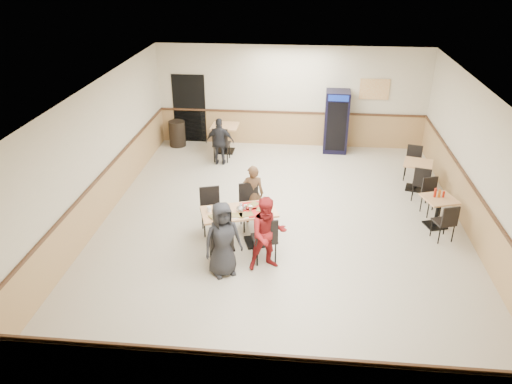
# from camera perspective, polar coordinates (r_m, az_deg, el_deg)

# --- Properties ---
(ground) EXTENTS (10.00, 10.00, 0.00)m
(ground) POSITION_cam_1_polar(r_m,az_deg,el_deg) (11.04, 2.92, -3.79)
(ground) COLOR beige
(ground) RESTS_ON ground
(room_shell) EXTENTS (10.00, 10.00, 10.00)m
(room_shell) POSITION_cam_1_polar(r_m,az_deg,el_deg) (13.15, 11.32, 3.66)
(room_shell) COLOR silver
(room_shell) RESTS_ON ground
(main_table) EXTENTS (1.64, 1.17, 0.79)m
(main_table) POSITION_cam_1_polar(r_m,az_deg,el_deg) (10.08, -1.93, -3.49)
(main_table) COLOR black
(main_table) RESTS_ON ground
(main_chairs) EXTENTS (1.79, 2.06, 1.01)m
(main_chairs) POSITION_cam_1_polar(r_m,az_deg,el_deg) (10.09, -2.23, -3.64)
(main_chairs) COLOR black
(main_chairs) RESTS_ON ground
(diner_woman_left) EXTENTS (0.86, 0.76, 1.47)m
(diner_woman_left) POSITION_cam_1_polar(r_m,az_deg,el_deg) (9.15, -3.83, -5.43)
(diner_woman_left) COLOR #222227
(diner_woman_left) RESTS_ON ground
(diner_woman_right) EXTENTS (0.86, 0.77, 1.48)m
(diner_woman_right) POSITION_cam_1_polar(r_m,az_deg,el_deg) (9.28, 1.35, -4.81)
(diner_woman_right) COLOR maroon
(diner_woman_right) RESTS_ON ground
(diner_man_opposite) EXTENTS (0.53, 0.38, 1.35)m
(diner_man_opposite) POSITION_cam_1_polar(r_m,az_deg,el_deg) (10.87, -0.37, -0.24)
(diner_man_opposite) COLOR brown
(diner_man_opposite) RESTS_ON ground
(lone_diner) EXTENTS (0.79, 0.35, 1.33)m
(lone_diner) POSITION_cam_1_polar(r_m,az_deg,el_deg) (13.89, -4.14, 5.76)
(lone_diner) COLOR #222227
(lone_diner) RESTS_ON ground
(tabletop_clutter) EXTENTS (1.31, 0.92, 0.12)m
(tabletop_clutter) POSITION_cam_1_polar(r_m,az_deg,el_deg) (9.90, -1.48, -2.13)
(tabletop_clutter) COLOR red
(tabletop_clutter) RESTS_ON main_table
(side_table_near) EXTENTS (0.81, 0.81, 0.69)m
(side_table_near) POSITION_cam_1_polar(r_m,az_deg,el_deg) (11.48, 20.08, -1.68)
(side_table_near) COLOR black
(side_table_near) RESTS_ON ground
(side_table_near_chair_south) EXTENTS (0.51, 0.51, 0.87)m
(side_table_near_chair_south) POSITION_cam_1_polar(r_m,az_deg,el_deg) (11.02, 20.68, -3.11)
(side_table_near_chair_south) COLOR black
(side_table_near_chair_south) RESTS_ON ground
(side_table_near_chair_north) EXTENTS (0.51, 0.51, 0.87)m
(side_table_near_chair_north) POSITION_cam_1_polar(r_m,az_deg,el_deg) (11.96, 19.50, -0.54)
(side_table_near_chair_north) COLOR black
(side_table_near_chair_north) RESTS_ON ground
(side_table_far) EXTENTS (0.83, 0.83, 0.72)m
(side_table_far) POSITION_cam_1_polar(r_m,az_deg,el_deg) (13.07, 17.93, 2.25)
(side_table_far) COLOR black
(side_table_far) RESTS_ON ground
(side_table_far_chair_south) EXTENTS (0.52, 0.52, 0.91)m
(side_table_far_chair_south) POSITION_cam_1_polar(r_m,az_deg,el_deg) (12.57, 18.39, 1.08)
(side_table_far_chair_south) COLOR black
(side_table_far_chair_south) RESTS_ON ground
(side_table_far_chair_north) EXTENTS (0.52, 0.52, 0.91)m
(side_table_far_chair_north) POSITION_cam_1_polar(r_m,az_deg,el_deg) (13.60, 17.47, 3.15)
(side_table_far_chair_north) COLOR black
(side_table_far_chair_north) RESTS_ON ground
(condiment_caddy) EXTENTS (0.23, 0.06, 0.20)m
(condiment_caddy) POSITION_cam_1_polar(r_m,az_deg,el_deg) (11.38, 20.13, -0.14)
(condiment_caddy) COLOR #A51C0B
(condiment_caddy) RESTS_ON side_table_near
(back_table) EXTENTS (0.78, 0.78, 0.82)m
(back_table) POSITION_cam_1_polar(r_m,az_deg,el_deg) (14.80, -3.54, 6.60)
(back_table) COLOR black
(back_table) RESTS_ON ground
(back_table_chair_lone) EXTENTS (0.49, 0.49, 1.04)m
(back_table_chair_lone) POSITION_cam_1_polar(r_m,az_deg,el_deg) (14.20, -3.95, 5.61)
(back_table_chair_lone) COLOR black
(back_table_chair_lone) RESTS_ON ground
(pepsi_cooler) EXTENTS (0.71, 0.72, 1.82)m
(pepsi_cooler) POSITION_cam_1_polar(r_m,az_deg,el_deg) (14.91, 9.16, 7.95)
(pepsi_cooler) COLOR black
(pepsi_cooler) RESTS_ON ground
(trash_bin) EXTENTS (0.49, 0.49, 0.78)m
(trash_bin) POSITION_cam_1_polar(r_m,az_deg,el_deg) (15.48, -8.99, 6.61)
(trash_bin) COLOR black
(trash_bin) RESTS_ON ground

